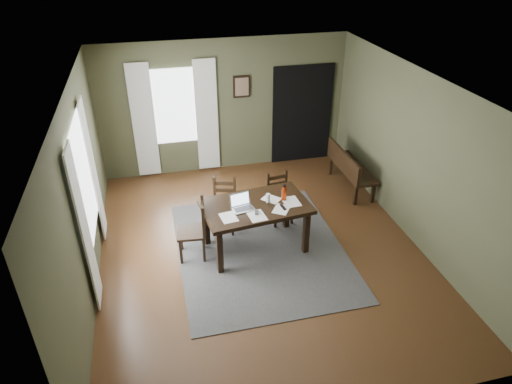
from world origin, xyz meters
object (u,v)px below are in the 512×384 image
object	(u,v)px
water_bottle	(284,193)
chair_back_left	(224,206)
laptop	(242,204)
bench	(349,166)
chair_end	(195,230)
dining_table	(256,210)
chair_back_right	(279,198)

from	to	relation	value
water_bottle	chair_back_left	bearing A→B (deg)	143.55
water_bottle	laptop	bearing A→B (deg)	-174.08
bench	chair_end	bearing A→B (deg)	114.56
chair_back_left	bench	size ratio (longest dim) A/B	0.63
dining_table	chair_back_right	xyz separation A→B (m)	(0.59, 0.70, -0.28)
chair_end	water_bottle	world-z (taller)	water_bottle
chair_end	chair_back_right	size ratio (longest dim) A/B	1.12
chair_back_right	dining_table	bearing A→B (deg)	-137.01
chair_end	chair_back_right	world-z (taller)	chair_end
water_bottle	dining_table	bearing A→B (deg)	-175.45
dining_table	chair_back_left	size ratio (longest dim) A/B	1.89
chair_back_left	chair_back_right	xyz separation A→B (m)	(0.98, 0.04, -0.01)
chair_back_left	chair_back_right	distance (m)	0.98
chair_end	bench	xyz separation A→B (m)	(3.16, 1.45, -0.00)
bench	water_bottle	size ratio (longest dim) A/B	5.37
dining_table	laptop	world-z (taller)	laptop
laptop	bench	bearing A→B (deg)	19.90
dining_table	chair_back_left	xyz separation A→B (m)	(-0.38, 0.66, -0.27)
chair_end	water_bottle	bearing A→B (deg)	96.67
chair_back_left	chair_back_right	bearing A→B (deg)	19.56
laptop	water_bottle	xyz separation A→B (m)	(0.69, 0.07, 0.07)
chair_end	water_bottle	size ratio (longest dim) A/B	3.69
dining_table	laptop	distance (m)	0.28
chair_back_right	chair_end	bearing A→B (deg)	-163.09
dining_table	water_bottle	xyz separation A→B (m)	(0.46, 0.04, 0.22)
bench	water_bottle	distance (m)	2.31
chair_back_left	laptop	xyz separation A→B (m)	(0.16, -0.70, 0.43)
dining_table	bench	bearing A→B (deg)	26.75
chair_end	bench	size ratio (longest dim) A/B	0.69
chair_end	chair_back_left	distance (m)	0.86
dining_table	water_bottle	size ratio (longest dim) A/B	6.44
dining_table	chair_back_right	world-z (taller)	chair_back_right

